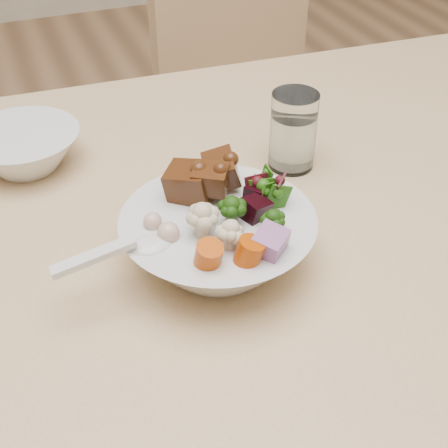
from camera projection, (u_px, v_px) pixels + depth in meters
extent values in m
cube|color=#DCB481|center=(317.00, 207.00, 0.87)|extent=(1.63, 0.97, 0.04)
cube|color=tan|center=(283.00, 139.00, 1.50)|extent=(0.54, 0.54, 0.04)
cube|color=tan|center=(234.00, 14.00, 1.48)|extent=(0.44, 0.14, 0.49)
cylinder|color=tan|center=(266.00, 290.00, 1.45)|extent=(0.04, 0.04, 0.45)
cylinder|color=tan|center=(380.00, 231.00, 1.62)|extent=(0.04, 0.04, 0.45)
cylinder|color=tan|center=(180.00, 210.00, 1.69)|extent=(0.04, 0.04, 0.45)
cylinder|color=tan|center=(286.00, 166.00, 1.86)|extent=(0.04, 0.04, 0.45)
sphere|color=black|center=(231.00, 216.00, 0.69)|extent=(0.04, 0.04, 0.04)
sphere|color=beige|center=(202.00, 224.00, 0.68)|extent=(0.04, 0.04, 0.04)
cube|color=black|center=(258.00, 195.00, 0.73)|extent=(0.04, 0.04, 0.03)
cube|color=#8D558C|center=(269.00, 244.00, 0.66)|extent=(0.05, 0.05, 0.04)
cylinder|color=#B84A04|center=(208.00, 256.00, 0.64)|extent=(0.04, 0.04, 0.03)
sphere|color=#CFA291|center=(168.00, 233.00, 0.68)|extent=(0.02, 0.02, 0.02)
ellipsoid|color=silver|center=(151.00, 246.00, 0.67)|extent=(0.05, 0.04, 0.02)
cube|color=silver|center=(94.00, 257.00, 0.65)|extent=(0.09, 0.02, 0.02)
cylinder|color=white|center=(293.00, 131.00, 0.88)|extent=(0.07, 0.07, 0.11)
cylinder|color=silver|center=(292.00, 140.00, 0.89)|extent=(0.06, 0.06, 0.08)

